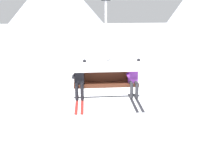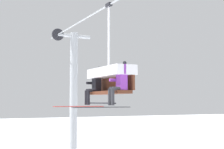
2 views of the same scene
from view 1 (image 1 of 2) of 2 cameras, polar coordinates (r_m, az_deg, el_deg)
mountain_peak_west at (r=49.28m, az=-11.23°, el=12.80°), size 23.79×23.79×13.72m
mountain_peak_central at (r=70.61m, az=18.99°, el=14.19°), size 22.60×22.60×17.22m
chairlift_chair at (r=9.50m, az=-1.22°, el=1.14°), size 2.24×0.74×3.23m
skier_black at (r=9.34m, az=-6.65°, el=-1.03°), size 0.48×1.70×1.34m
skier_purple at (r=9.47m, az=4.38°, el=-0.76°), size 0.48×1.70×1.34m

